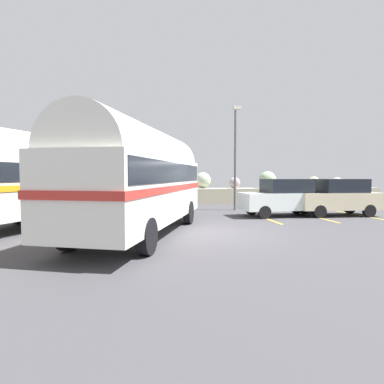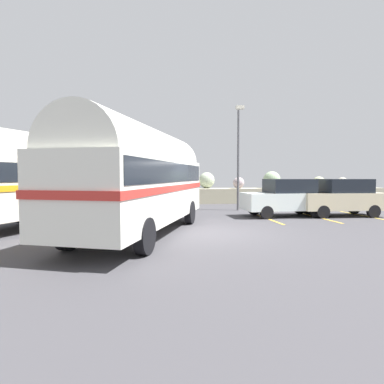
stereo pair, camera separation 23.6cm
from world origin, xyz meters
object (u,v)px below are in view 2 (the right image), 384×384
(vintage_coach, at_px, (142,175))
(parked_car_nearest, at_px, (286,197))
(lamp_post, at_px, (238,153))
(parked_car_middle, at_px, (341,197))

(vintage_coach, bearing_deg, parked_car_nearest, 48.67)
(lamp_post, bearing_deg, vintage_coach, -128.42)
(parked_car_nearest, relative_size, lamp_post, 0.71)
(vintage_coach, height_order, lamp_post, lamp_post)
(parked_car_nearest, height_order, parked_car_middle, same)
(parked_car_middle, bearing_deg, parked_car_nearest, 87.38)
(parked_car_nearest, distance_m, lamp_post, 4.02)
(vintage_coach, relative_size, parked_car_nearest, 2.12)
(parked_car_nearest, bearing_deg, vintage_coach, 116.11)
(parked_car_middle, distance_m, lamp_post, 5.88)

